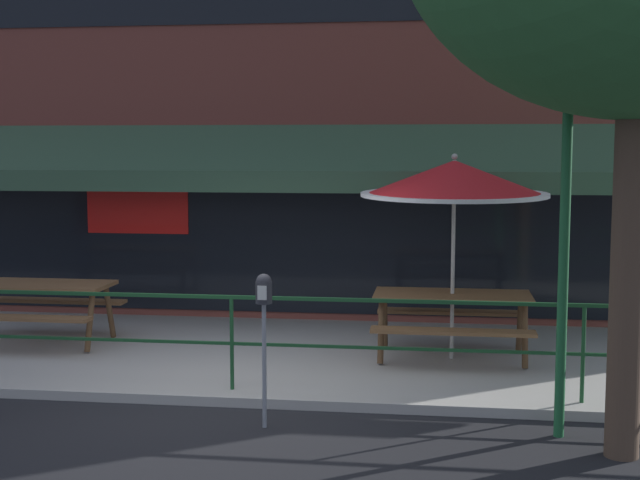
{
  "coord_description": "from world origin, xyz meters",
  "views": [
    {
      "loc": [
        2.08,
        -8.33,
        2.58
      ],
      "look_at": [
        0.72,
        1.6,
        1.5
      ],
      "focal_mm": 50.0,
      "sensor_mm": 36.0,
      "label": 1
    }
  ],
  "objects_px": {
    "patio_umbrella_centre": "(454,180)",
    "street_sign_pole": "(566,173)",
    "picnic_table_centre": "(452,307)",
    "picnic_table_left": "(38,296)",
    "parking_meter_far": "(264,304)"
  },
  "relations": [
    {
      "from": "patio_umbrella_centre",
      "to": "parking_meter_far",
      "type": "bearing_deg",
      "value": -124.62
    },
    {
      "from": "patio_umbrella_centre",
      "to": "street_sign_pole",
      "type": "bearing_deg",
      "value": -68.95
    },
    {
      "from": "patio_umbrella_centre",
      "to": "street_sign_pole",
      "type": "relative_size",
      "value": 0.52
    },
    {
      "from": "picnic_table_left",
      "to": "street_sign_pole",
      "type": "bearing_deg",
      "value": -22.34
    },
    {
      "from": "picnic_table_left",
      "to": "parking_meter_far",
      "type": "xyz_separation_m",
      "value": [
        3.38,
        -2.58,
        0.44
      ]
    },
    {
      "from": "picnic_table_left",
      "to": "parking_meter_far",
      "type": "height_order",
      "value": "parking_meter_far"
    },
    {
      "from": "picnic_table_centre",
      "to": "street_sign_pole",
      "type": "distance_m",
      "value": 3.02
    },
    {
      "from": "patio_umbrella_centre",
      "to": "parking_meter_far",
      "type": "xyz_separation_m",
      "value": [
        -1.72,
        -2.49,
        -1.03
      ]
    },
    {
      "from": "picnic_table_left",
      "to": "patio_umbrella_centre",
      "type": "bearing_deg",
      "value": -0.99
    },
    {
      "from": "picnic_table_centre",
      "to": "patio_umbrella_centre",
      "type": "distance_m",
      "value": 1.47
    },
    {
      "from": "picnic_table_centre",
      "to": "street_sign_pole",
      "type": "xyz_separation_m",
      "value": [
        0.92,
        -2.38,
        1.63
      ]
    },
    {
      "from": "picnic_table_left",
      "to": "patio_umbrella_centre",
      "type": "distance_m",
      "value": 5.31
    },
    {
      "from": "street_sign_pole",
      "to": "picnic_table_centre",
      "type": "bearing_deg",
      "value": 111.12
    },
    {
      "from": "picnic_table_centre",
      "to": "parking_meter_far",
      "type": "bearing_deg",
      "value": -124.7
    },
    {
      "from": "picnic_table_centre",
      "to": "parking_meter_far",
      "type": "height_order",
      "value": "parking_meter_far"
    }
  ]
}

